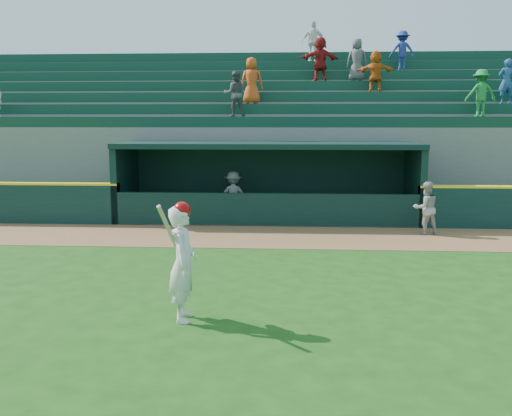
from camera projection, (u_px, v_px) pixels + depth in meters
The scene contains 7 objects.
ground at pixel (251, 289), 10.72m from camera, with size 120.00×120.00×0.00m, color #1A4511.
warning_track at pixel (263, 237), 15.55m from camera, with size 40.00×3.00×0.01m, color brown.
dugout_player_front at pixel (426, 208), 15.79m from camera, with size 0.72×0.56×1.47m, color #A3A39E.
dugout_player_inside at pixel (233, 195), 18.41m from camera, with size 0.99×0.57×1.53m, color #9A9995.
dugout at pixel (268, 176), 18.41m from camera, with size 9.40×2.80×2.46m.
stands at pixel (274, 139), 22.75m from camera, with size 34.50×6.27×7.13m.
batter_at_plate at pixel (183, 261), 8.94m from camera, with size 0.55×0.82×1.91m.
Camera 1 is at (0.74, -10.34, 3.13)m, focal length 40.00 mm.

